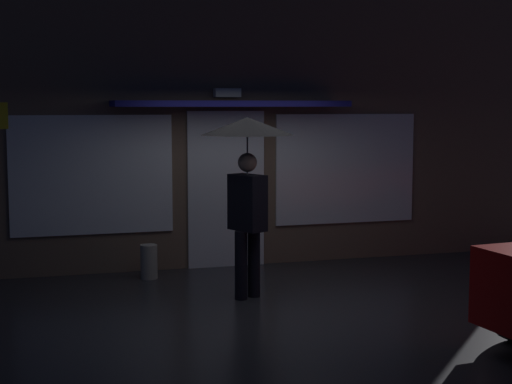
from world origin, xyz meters
name	(u,v)px	position (x,y,z in m)	size (l,w,h in m)	color
ground_plane	(273,303)	(0.00, 0.00, 0.00)	(18.00, 18.00, 0.00)	#26262B
building_facade	(223,108)	(0.00, 2.34, 2.24)	(10.46, 1.00, 4.53)	brown
person_with_umbrella	(247,157)	(-0.21, 0.33, 1.68)	(1.08, 1.08, 2.14)	black
sidewalk_bollard	(149,262)	(-1.18, 1.70, 0.23)	(0.22, 0.22, 0.45)	#9E998E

